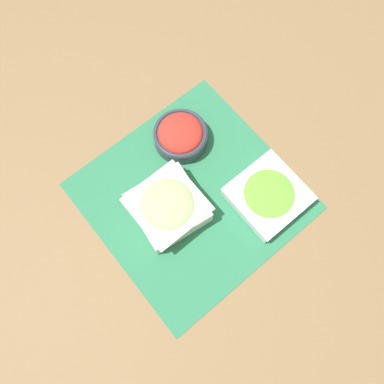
{
  "coord_description": "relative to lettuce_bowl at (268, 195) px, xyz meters",
  "views": [
    {
      "loc": [
        -0.2,
        0.17,
        0.89
      ],
      "look_at": [
        0.0,
        0.0,
        0.03
      ],
      "focal_mm": 35.0,
      "sensor_mm": 36.0,
      "label": 1
    }
  ],
  "objects": [
    {
      "name": "ground_plane",
      "position": [
        0.12,
        0.14,
        -0.03
      ],
      "size": [
        3.0,
        3.0,
        0.0
      ],
      "primitive_type": "plane",
      "color": "olive"
    },
    {
      "name": "placemat",
      "position": [
        0.12,
        0.14,
        -0.03
      ],
      "size": [
        0.47,
        0.47,
        0.0
      ],
      "color": "#2D7A51",
      "rests_on": "ground_plane"
    },
    {
      "name": "lettuce_bowl",
      "position": [
        0.0,
        0.0,
        0.0
      ],
      "size": [
        0.16,
        0.16,
        0.04
      ],
      "color": "white",
      "rests_on": "placemat"
    },
    {
      "name": "tomato_bowl",
      "position": [
        0.25,
        0.06,
        0.01
      ],
      "size": [
        0.14,
        0.14,
        0.06
      ],
      "color": "#333842",
      "rests_on": "placemat"
    },
    {
      "name": "cucumber_bowl",
      "position": [
        0.13,
        0.21,
        0.02
      ],
      "size": [
        0.17,
        0.17,
        0.08
      ],
      "color": "silver",
      "rests_on": "placemat"
    }
  ]
}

